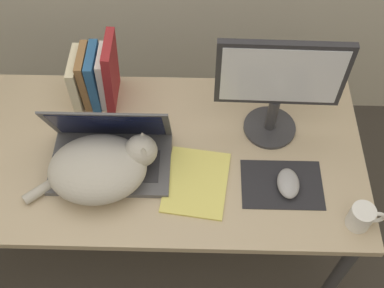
{
  "coord_description": "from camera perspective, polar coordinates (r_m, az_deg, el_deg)",
  "views": [
    {
      "loc": [
        0.2,
        -0.55,
        2.02
      ],
      "look_at": [
        0.18,
        0.3,
        0.8
      ],
      "focal_mm": 45.0,
      "sensor_mm": 36.0,
      "label": 1
    }
  ],
  "objects": [
    {
      "name": "laptop",
      "position": [
        1.56,
        -9.66,
        -0.93
      ],
      "size": [
        0.39,
        0.24,
        0.24
      ],
      "color": "#4C4C51",
      "rests_on": "desk"
    },
    {
      "name": "external_monitor",
      "position": [
        1.5,
        10.26,
        6.93
      ],
      "size": [
        0.39,
        0.18,
        0.39
      ],
      "color": "#333338",
      "rests_on": "desk"
    },
    {
      "name": "cat",
      "position": [
        1.51,
        -10.69,
        -2.7
      ],
      "size": [
        0.41,
        0.28,
        0.15
      ],
      "color": "#B2ADA3",
      "rests_on": "desk"
    },
    {
      "name": "computer_mouse",
      "position": [
        1.54,
        11.33,
        -4.59
      ],
      "size": [
        0.07,
        0.11,
        0.04
      ],
      "color": "#99999E",
      "rests_on": "mousepad"
    },
    {
      "name": "notepad",
      "position": [
        1.53,
        0.5,
        -4.53
      ],
      "size": [
        0.22,
        0.27,
        0.01
      ],
      "color": "#E5DB6B",
      "rests_on": "desk"
    },
    {
      "name": "book_row",
      "position": [
        1.69,
        -11.36,
        7.94
      ],
      "size": [
        0.16,
        0.16,
        0.26
      ],
      "color": "beige",
      "rests_on": "desk"
    },
    {
      "name": "mug",
      "position": [
        1.51,
        19.48,
        -8.16
      ],
      "size": [
        0.11,
        0.07,
        0.08
      ],
      "color": "white",
      "rests_on": "desk"
    },
    {
      "name": "mousepad",
      "position": [
        1.55,
        10.6,
        -4.73
      ],
      "size": [
        0.26,
        0.18,
        0.0
      ],
      "color": "#232328",
      "rests_on": "desk"
    },
    {
      "name": "desk",
      "position": [
        1.66,
        -6.22,
        -2.26
      ],
      "size": [
        1.5,
        0.67,
        0.7
      ],
      "color": "tan",
      "rests_on": "ground_plane"
    }
  ]
}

